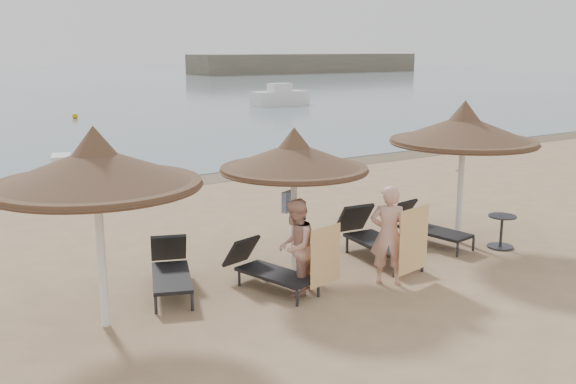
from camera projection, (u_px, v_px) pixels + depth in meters
name	position (u px, v px, depth m)	size (l,w,h in m)	color
ground	(325.00, 286.00, 10.81)	(160.00, 160.00, 0.00)	tan
wet_sand_strip	(133.00, 187.00, 18.51)	(200.00, 1.60, 0.01)	brown
palapa_left	(96.00, 169.00, 8.79)	(2.93, 2.93, 2.91)	white
palapa_center	(294.00, 157.00, 11.16)	(2.62, 2.62, 2.60)	white
palapa_right	(464.00, 130.00, 12.80)	(2.95, 2.95, 2.93)	white
lounger_far_left	(171.00, 268.00, 10.61)	(1.19, 1.91, 0.81)	#292A31
lounger_near_left	(265.00, 267.00, 10.71)	(1.00, 1.82, 0.77)	#292A31
lounger_near_right	(373.00, 236.00, 12.27)	(0.89, 2.11, 0.92)	#292A31
lounger_far_right	(424.00, 226.00, 13.16)	(0.88, 1.90, 0.82)	#292A31
side_table	(501.00, 233.00, 12.86)	(0.55, 0.55, 0.67)	#292A31
person_left	(295.00, 239.00, 10.33)	(0.84, 0.55, 1.84)	#D9A08B
person_right	(389.00, 227.00, 10.76)	(0.92, 0.59, 1.99)	#D9A08B
towel_left	(326.00, 256.00, 10.28)	(0.69, 0.16, 0.98)	orange
towel_right	(414.00, 240.00, 10.78)	(0.79, 0.17, 1.13)	orange
bag_patterned	(288.00, 202.00, 11.49)	(0.31, 0.21, 0.38)	white
bag_dark	(299.00, 211.00, 11.23)	(0.24, 0.10, 0.34)	black
pedal_boat	(76.00, 177.00, 18.12)	(2.46, 1.83, 1.02)	navy
buoy_mid	(75.00, 116.00, 36.39)	(0.32, 0.32, 0.32)	#CF960E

